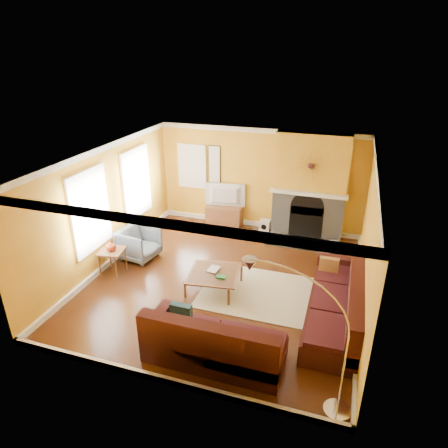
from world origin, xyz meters
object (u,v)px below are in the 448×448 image
(armchair, at_px, (139,244))
(arc_lamp, at_px, (299,341))
(coffee_table, at_px, (214,281))
(side_table, at_px, (113,262))
(sectional_sofa, at_px, (266,297))
(media_console, at_px, (224,216))

(armchair, bearing_deg, arc_lamp, -117.91)
(coffee_table, relative_size, side_table, 1.81)
(sectional_sofa, distance_m, media_console, 4.24)
(sectional_sofa, xyz_separation_m, arc_lamp, (0.80, -1.75, 0.64))
(side_table, bearing_deg, armchair, 74.71)
(armchair, xyz_separation_m, side_table, (-0.22, -0.79, -0.09))
(armchair, height_order, side_table, armchair)
(sectional_sofa, bearing_deg, coffee_table, 153.74)
(media_console, xyz_separation_m, arc_lamp, (2.81, -5.48, 0.82))
(sectional_sofa, relative_size, side_table, 6.20)
(coffee_table, relative_size, media_console, 1.02)
(sectional_sofa, height_order, arc_lamp, arc_lamp)
(arc_lamp, bearing_deg, side_table, 152.37)
(coffee_table, distance_m, side_table, 2.33)
(sectional_sofa, height_order, side_table, sectional_sofa)
(media_console, xyz_separation_m, armchair, (-1.31, -2.42, 0.10))
(sectional_sofa, xyz_separation_m, armchair, (-3.32, 1.31, -0.08))
(media_console, height_order, side_table, side_table)
(armchair, bearing_deg, media_console, -19.86)
(media_console, bearing_deg, side_table, -115.51)
(coffee_table, height_order, armchair, armchair)
(media_console, distance_m, arc_lamp, 6.21)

